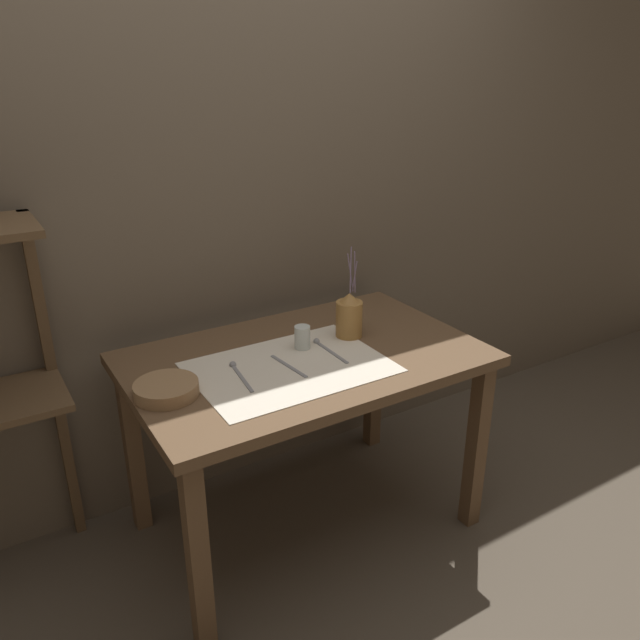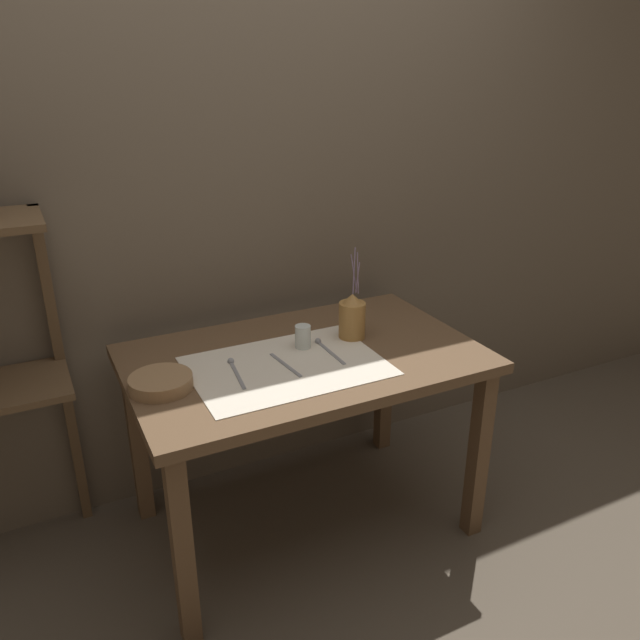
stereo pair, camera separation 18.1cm
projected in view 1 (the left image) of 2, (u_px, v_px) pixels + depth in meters
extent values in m
plane|color=brown|center=(306.00, 522.00, 2.53)|extent=(12.00, 12.00, 0.00)
cube|color=brown|center=(239.00, 206.00, 2.47)|extent=(7.00, 0.06, 2.40)
cube|color=brown|center=(305.00, 359.00, 2.25)|extent=(1.25, 0.79, 0.04)
cube|color=brown|center=(198.00, 560.00, 1.85)|extent=(0.06, 0.06, 0.72)
cube|color=brown|center=(476.00, 446.00, 2.40)|extent=(0.06, 0.06, 0.72)
cube|color=brown|center=(133.00, 449.00, 2.38)|extent=(0.06, 0.06, 0.72)
cube|color=brown|center=(374.00, 377.00, 2.93)|extent=(0.06, 0.06, 0.72)
cube|color=brown|center=(55.00, 387.00, 2.25)|extent=(0.04, 0.04, 1.29)
cube|color=beige|center=(290.00, 367.00, 2.14)|extent=(0.66, 0.47, 0.00)
cylinder|color=olive|center=(349.00, 319.00, 2.36)|extent=(0.10, 0.10, 0.14)
cone|color=olive|center=(349.00, 297.00, 2.33)|extent=(0.08, 0.08, 0.04)
cylinder|color=slate|center=(350.00, 273.00, 2.31)|extent=(0.03, 0.01, 0.15)
cylinder|color=slate|center=(355.00, 277.00, 2.29)|extent=(0.01, 0.04, 0.13)
cylinder|color=slate|center=(351.00, 270.00, 2.30)|extent=(0.03, 0.04, 0.17)
cylinder|color=slate|center=(355.00, 272.00, 2.28)|extent=(0.02, 0.02, 0.17)
cylinder|color=#8E6B47|center=(166.00, 389.00, 1.96)|extent=(0.20, 0.20, 0.04)
cylinder|color=silver|center=(302.00, 337.00, 2.27)|extent=(0.06, 0.06, 0.09)
cube|color=gray|center=(242.00, 378.00, 2.06)|extent=(0.04, 0.21, 0.00)
sphere|color=gray|center=(233.00, 365.00, 2.15)|extent=(0.02, 0.02, 0.02)
cube|color=gray|center=(289.00, 366.00, 2.14)|extent=(0.03, 0.21, 0.00)
cube|color=gray|center=(331.00, 352.00, 2.25)|extent=(0.01, 0.21, 0.00)
sphere|color=gray|center=(316.00, 341.00, 2.33)|extent=(0.02, 0.02, 0.02)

